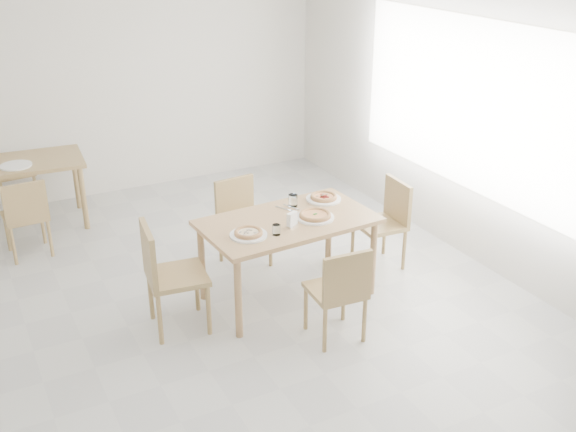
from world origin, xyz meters
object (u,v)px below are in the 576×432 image
chair_east (387,217)px  plate_pepperoni (324,199)px  pizza_pepperoni (324,197)px  tumbler_a (293,200)px  plate_margherita (315,217)px  chair_north (240,215)px  napkin_holder (292,220)px  pizza_mushroom (248,232)px  second_table (18,170)px  main_table (288,228)px  tumbler_b (276,230)px  chair_south (340,288)px  plate_mushroom (248,235)px  pizza_margherita (315,215)px  chair_back_s (26,213)px  chair_west (166,271)px  chair_back_n (11,165)px  plate_empty (16,165)px

chair_east → plate_pepperoni: 0.70m
pizza_pepperoni → tumbler_a: tumbler_a is taller
plate_margherita → plate_pepperoni: (0.27, 0.32, 0.00)m
chair_north → napkin_holder: size_ratio=6.71×
pizza_mushroom → tumbler_a: (0.61, 0.38, 0.02)m
plate_pepperoni → second_table: size_ratio=0.23×
chair_east → main_table: bearing=-80.6°
main_table → plate_pepperoni: (0.49, 0.23, 0.09)m
pizza_pepperoni → tumbler_b: bearing=-147.6°
chair_south → plate_mushroom: chair_south is taller
pizza_margherita → chair_back_s: 2.90m
chair_west → pizza_margherita: bearing=-86.3°
plate_pepperoni → pizza_pepperoni: pizza_pepperoni is taller
plate_mushroom → pizza_margherita: 0.65m
chair_east → chair_back_s: 3.50m
napkin_holder → chair_back_n: (-1.83, 3.47, -0.31)m
plate_margherita → tumbler_a: bearing=97.3°
plate_margherita → pizza_margherita: 0.02m
chair_north → plate_margherita: (0.31, -0.90, 0.27)m
tumbler_b → napkin_holder: (0.19, 0.08, 0.02)m
pizza_margherita → pizza_pepperoni: same height
plate_empty → napkin_holder: bearing=-55.1°
tumbler_b → chair_back_n: chair_back_n is taller
tumbler_a → tumbler_b: size_ratio=1.24×
chair_west → chair_back_n: chair_west is taller
plate_pepperoni → tumbler_a: 0.32m
chair_north → pizza_pepperoni: bearing=-51.3°
chair_back_n → pizza_pepperoni: bearing=-57.9°
chair_back_s → plate_margherita: bearing=135.0°
plate_margherita → plate_pepperoni: bearing=49.4°
second_table → pizza_mushroom: bearing=-58.6°
plate_mushroom → plate_empty: (-1.43, 2.64, 0.00)m
pizza_mushroom → chair_back_s: bearing=126.3°
chair_west → plate_margherita: size_ratio=2.85×
pizza_pepperoni → napkin_holder: napkin_holder is taller
plate_margherita → chair_back_n: bearing=121.3°
pizza_pepperoni → second_table: bearing=134.1°
pizza_mushroom → plate_empty: bearing=118.6°
tumbler_a → second_table: (-2.02, 2.40, -0.15)m
plate_margherita → second_table: size_ratio=0.24×
main_table → plate_margherita: (0.22, -0.08, 0.09)m
plate_mushroom → tumbler_a: tumbler_a is taller
chair_north → chair_west: (-1.02, -0.82, 0.05)m
tumbler_b → pizza_mushroom: bearing=159.0°
chair_south → chair_west: bearing=-30.8°
pizza_mushroom → second_table: bearing=116.9°
chair_east → second_table: chair_east is taller
main_table → chair_north: bearing=93.0°
pizza_pepperoni → tumbler_a: size_ratio=2.38×
plate_margherita → pizza_margherita: (0.00, 0.00, 0.02)m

